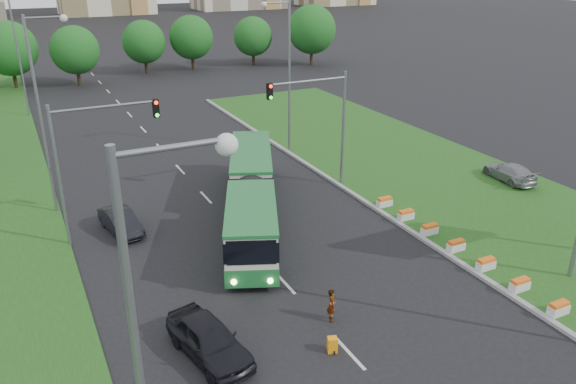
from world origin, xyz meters
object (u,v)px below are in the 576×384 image
articulated_bus (246,195)px  pedestrian (332,305)px  traffic_mast_median (323,113)px  traffic_mast_left (87,150)px  car_left_far (121,222)px  car_left_near (209,339)px  car_median (509,172)px  shopping_trolley (332,345)px

articulated_bus → pedestrian: articulated_bus is taller
traffic_mast_median → traffic_mast_left: 15.19m
traffic_mast_median → car_left_far: (-13.86, -0.67, -4.68)m
car_left_far → pedestrian: pedestrian is taller
car_left_near → car_median: car_left_near is taller
pedestrian → articulated_bus: bearing=18.1°
car_left_near → car_median: size_ratio=1.07×
articulated_bus → car_left_near: (-6.27, -11.07, -0.89)m
articulated_bus → shopping_trolley: articulated_bus is taller
traffic_mast_median → car_median: bearing=-22.0°
articulated_bus → car_left_far: articulated_bus is taller
car_left_far → car_median: size_ratio=0.93×
articulated_bus → car_left_near: 12.75m
traffic_mast_left → car_median: traffic_mast_left is taller
pedestrian → traffic_mast_median: bearing=-6.8°
traffic_mast_median → car_median: traffic_mast_median is taller
traffic_mast_median → articulated_bus: bearing=-159.5°
traffic_mast_median → pedestrian: size_ratio=5.07×
traffic_mast_left → pedestrian: bearing=-58.2°
articulated_bus → pedestrian: size_ratio=10.62×
traffic_mast_median → car_left_near: size_ratio=1.71×
articulated_bus → car_left_far: (-7.21, 1.82, -1.02)m
articulated_bus → car_left_far: size_ratio=4.13×
car_left_far → car_median: (26.40, -4.39, 0.12)m
articulated_bus → shopping_trolley: (-1.70, -13.06, -1.35)m
car_median → shopping_trolley: (-20.89, -10.49, -0.45)m
car_left_near → car_left_far: bearing=82.8°
traffic_mast_median → car_left_near: traffic_mast_median is taller
articulated_bus → shopping_trolley: bearing=-74.3°
car_median → pedestrian: bearing=29.9°
articulated_bus → pedestrian: 11.23m
car_left_far → shopping_trolley: 15.87m
traffic_mast_left → car_median: (27.69, -4.06, -4.57)m
car_left_far → car_median: bearing=-19.4°
pedestrian → car_left_near: bearing=110.2°
traffic_mast_median → articulated_bus: size_ratio=0.48×
pedestrian → shopping_trolley: pedestrian is taller
traffic_mast_left → pedestrian: traffic_mast_left is taller
traffic_mast_median → shopping_trolley: traffic_mast_median is taller
car_left_far → traffic_mast_median: bearing=-7.2°
traffic_mast_median → articulated_bus: 8.00m
shopping_trolley → traffic_mast_median: bearing=80.5°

